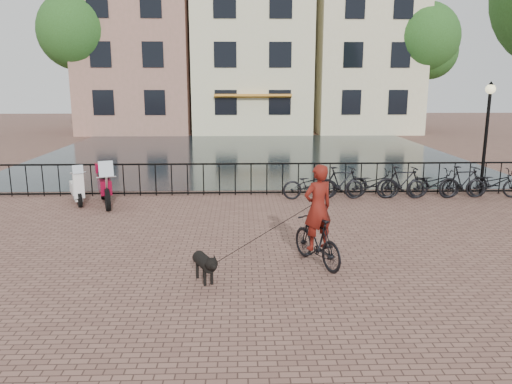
{
  "coord_description": "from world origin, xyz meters",
  "views": [
    {
      "loc": [
        -0.33,
        -7.45,
        3.52
      ],
      "look_at": [
        0.0,
        3.0,
        1.2
      ],
      "focal_mm": 35.0,
      "sensor_mm": 36.0,
      "label": 1
    }
  ],
  "objects_px": {
    "motorcycle": "(104,180)",
    "scooter": "(76,182)",
    "lamp_post": "(487,120)",
    "dog": "(204,266)",
    "cyclist": "(318,221)"
  },
  "relations": [
    {
      "from": "motorcycle",
      "to": "scooter",
      "type": "bearing_deg",
      "value": 148.16
    },
    {
      "from": "lamp_post",
      "to": "scooter",
      "type": "relative_size",
      "value": 2.48
    },
    {
      "from": "lamp_post",
      "to": "dog",
      "type": "relative_size",
      "value": 3.81
    },
    {
      "from": "scooter",
      "to": "dog",
      "type": "bearing_deg",
      "value": -80.32
    },
    {
      "from": "lamp_post",
      "to": "cyclist",
      "type": "distance_m",
      "value": 8.53
    },
    {
      "from": "motorcycle",
      "to": "scooter",
      "type": "height_order",
      "value": "motorcycle"
    },
    {
      "from": "lamp_post",
      "to": "scooter",
      "type": "height_order",
      "value": "lamp_post"
    },
    {
      "from": "dog",
      "to": "cyclist",
      "type": "bearing_deg",
      "value": -4.77
    },
    {
      "from": "cyclist",
      "to": "motorcycle",
      "type": "height_order",
      "value": "cyclist"
    },
    {
      "from": "motorcycle",
      "to": "scooter",
      "type": "xyz_separation_m",
      "value": [
        -0.87,
        0.18,
        -0.09
      ]
    },
    {
      "from": "scooter",
      "to": "motorcycle",
      "type": "bearing_deg",
      "value": -37.0
    },
    {
      "from": "cyclist",
      "to": "motorcycle",
      "type": "xyz_separation_m",
      "value": [
        -5.44,
        5.07,
        -0.16
      ]
    },
    {
      "from": "lamp_post",
      "to": "scooter",
      "type": "distance_m",
      "value": 12.49
    },
    {
      "from": "motorcycle",
      "to": "lamp_post",
      "type": "bearing_deg",
      "value": -16.08
    },
    {
      "from": "lamp_post",
      "to": "motorcycle",
      "type": "distance_m",
      "value": 11.63
    }
  ]
}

